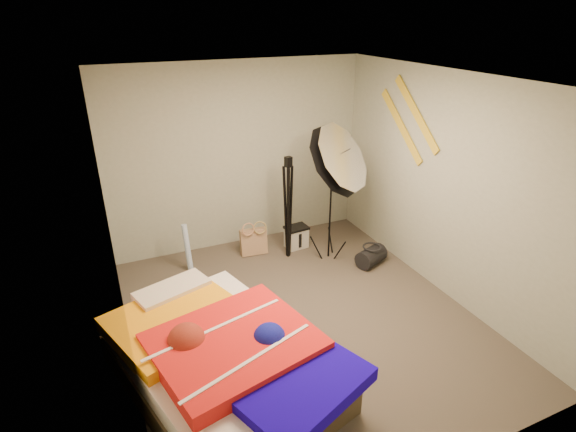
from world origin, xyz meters
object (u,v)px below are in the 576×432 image
duffel_bag (371,256)px  camera_tripod (288,201)px  wrapping_roll (187,248)px  bed (222,358)px  photo_umbrella (335,162)px  tote_bag (254,242)px  camera_case (296,238)px

duffel_bag → camera_tripod: bearing=122.3°
wrapping_roll → bed: wrapping_roll is taller
bed → photo_umbrella: photo_umbrella is taller
camera_tripod → tote_bag: bearing=148.3°
bed → camera_tripod: bearing=51.9°
photo_umbrella → camera_tripod: 0.84m
camera_case → camera_tripod: camera_tripod is taller
tote_bag → wrapping_roll: 0.91m
photo_umbrella → camera_case: bearing=109.6°
photo_umbrella → bed: bearing=-142.3°
photo_umbrella → camera_tripod: photo_umbrella is taller
tote_bag → bed: 2.38m
camera_case → bed: bearing=-134.0°
tote_bag → bed: (-1.06, -2.12, 0.12)m
camera_case → camera_tripod: 0.71m
camera_case → camera_tripod: size_ratio=0.21×
wrapping_roll → camera_tripod: camera_tripod is taller
camera_case → duffel_bag: (0.68, -0.84, -0.02)m
tote_bag → camera_tripod: size_ratio=0.26×
photo_umbrella → duffel_bag: bearing=-27.1°
camera_case → bed: 2.66m
wrapping_roll → camera_tripod: bearing=-8.9°
bed → photo_umbrella: bearing=37.7°
camera_tripod → bed: bearing=-128.1°
wrapping_roll → duffel_bag: size_ratio=1.56×
tote_bag → photo_umbrella: photo_umbrella is taller
wrapping_roll → photo_umbrella: bearing=-19.8°
camera_case → bed: size_ratio=0.12×
wrapping_roll → photo_umbrella: size_ratio=0.32×
duffel_bag → camera_case: bearing=108.0°
camera_case → camera_tripod: (-0.20, -0.18, 0.66)m
wrapping_roll → camera_case: size_ratio=2.14×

